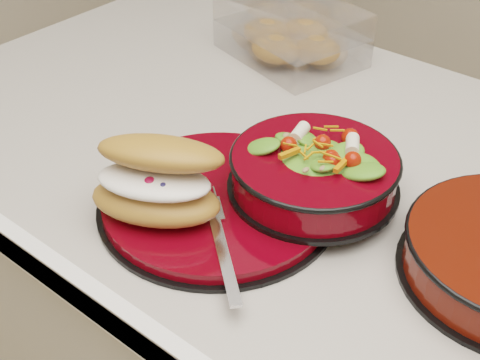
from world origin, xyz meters
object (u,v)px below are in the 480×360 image
Objects in this scene: dinner_plate at (218,201)px; salad_bowl at (315,166)px; croissant at (158,181)px; pastry_box at (291,33)px; fork at (221,243)px; island_counter at (282,355)px.

dinner_plate is 1.40× the size of salad_bowl.
salad_bowl is 1.21× the size of croissant.
salad_bowl is 0.80× the size of pastry_box.
croissant is at bearing -57.50° from pastry_box.
fork is at bearing -26.19° from croissant.
pastry_box is at bearing 130.01° from salad_bowl.
pastry_box is at bearing 114.44° from dinner_plate.
pastry_box is at bearing 80.86° from croissant.
salad_bowl is at bearing -43.00° from island_counter.
salad_bowl is 0.42m from pastry_box.
island_counter is 4.61× the size of pastry_box.
salad_bowl is (0.08, 0.09, 0.04)m from dinner_plate.
croissant is at bearing -97.09° from island_counter.
dinner_plate is at bearing -89.60° from island_counter.
island_counter is 0.57m from pastry_box.
dinner_plate is at bearing -134.39° from salad_bowl.
fork is (0.09, 0.00, -0.04)m from croissant.
fork reaches higher than island_counter.
dinner_plate is 1.12× the size of pastry_box.
dinner_plate is 1.69× the size of croissant.
island_counter is 0.56m from croissant.
pastry_box reaches higher than fork.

